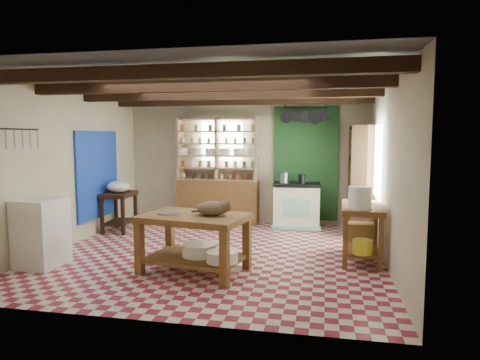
% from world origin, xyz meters
% --- Properties ---
extents(floor, '(5.00, 5.00, 0.02)m').
position_xyz_m(floor, '(0.00, 0.00, -0.01)').
color(floor, maroon).
rests_on(floor, ground).
extents(ceiling, '(5.00, 5.00, 0.02)m').
position_xyz_m(ceiling, '(0.00, 0.00, 2.60)').
color(ceiling, '#4B4C51').
rests_on(ceiling, wall_back).
extents(wall_back, '(5.00, 0.04, 2.60)m').
position_xyz_m(wall_back, '(0.00, 2.50, 1.30)').
color(wall_back, beige).
rests_on(wall_back, floor).
extents(wall_front, '(5.00, 0.04, 2.60)m').
position_xyz_m(wall_front, '(0.00, -2.50, 1.30)').
color(wall_front, beige).
rests_on(wall_front, floor).
extents(wall_left, '(0.04, 5.00, 2.60)m').
position_xyz_m(wall_left, '(-2.50, 0.00, 1.30)').
color(wall_left, beige).
rests_on(wall_left, floor).
extents(wall_right, '(0.04, 5.00, 2.60)m').
position_xyz_m(wall_right, '(2.50, 0.00, 1.30)').
color(wall_right, beige).
rests_on(wall_right, floor).
extents(ceiling_beams, '(5.00, 3.80, 0.15)m').
position_xyz_m(ceiling_beams, '(0.00, 0.00, 2.48)').
color(ceiling_beams, black).
rests_on(ceiling_beams, ceiling).
extents(blue_wall_patch, '(0.04, 1.40, 1.60)m').
position_xyz_m(blue_wall_patch, '(-2.47, 0.90, 1.10)').
color(blue_wall_patch, '#183DB9').
rests_on(blue_wall_patch, wall_left).
extents(green_wall_patch, '(1.30, 0.04, 2.30)m').
position_xyz_m(green_wall_patch, '(1.25, 2.47, 1.25)').
color(green_wall_patch, '#1D4821').
rests_on(green_wall_patch, wall_back).
extents(window_back, '(0.90, 0.02, 0.80)m').
position_xyz_m(window_back, '(-0.50, 2.48, 1.70)').
color(window_back, silver).
rests_on(window_back, wall_back).
extents(window_right, '(0.02, 1.30, 1.20)m').
position_xyz_m(window_right, '(2.48, 1.00, 1.40)').
color(window_right, silver).
rests_on(window_right, wall_right).
extents(utensil_rail, '(0.06, 0.90, 0.28)m').
position_xyz_m(utensil_rail, '(-2.44, -1.20, 1.78)').
color(utensil_rail, black).
rests_on(utensil_rail, wall_left).
extents(pot_rack, '(0.86, 0.12, 0.36)m').
position_xyz_m(pot_rack, '(1.25, 2.05, 2.18)').
color(pot_rack, black).
rests_on(pot_rack, ceiling).
extents(shelving_unit, '(1.70, 0.34, 2.20)m').
position_xyz_m(shelving_unit, '(-0.55, 2.31, 1.10)').
color(shelving_unit, tan).
rests_on(shelving_unit, floor).
extents(tall_rack, '(0.40, 0.86, 2.00)m').
position_xyz_m(tall_rack, '(2.28, 1.80, 1.00)').
color(tall_rack, black).
rests_on(tall_rack, floor).
extents(work_table, '(1.49, 1.13, 0.77)m').
position_xyz_m(work_table, '(-0.05, -0.92, 0.38)').
color(work_table, brown).
rests_on(work_table, floor).
extents(stove, '(0.93, 0.65, 0.89)m').
position_xyz_m(stove, '(1.10, 2.15, 0.44)').
color(stove, silver).
rests_on(stove, floor).
extents(prep_table, '(0.56, 0.77, 0.74)m').
position_xyz_m(prep_table, '(-2.20, 1.16, 0.37)').
color(prep_table, black).
rests_on(prep_table, floor).
extents(white_cabinet, '(0.54, 0.64, 0.94)m').
position_xyz_m(white_cabinet, '(-2.22, -1.09, 0.47)').
color(white_cabinet, white).
rests_on(white_cabinet, floor).
extents(right_counter, '(0.61, 1.16, 0.81)m').
position_xyz_m(right_counter, '(2.18, 0.06, 0.41)').
color(right_counter, brown).
rests_on(right_counter, floor).
extents(cat, '(0.43, 0.33, 0.19)m').
position_xyz_m(cat, '(0.20, -0.91, 0.86)').
color(cat, '#7D6149').
rests_on(cat, work_table).
extents(steel_tray, '(0.37, 0.37, 0.02)m').
position_xyz_m(steel_tray, '(-0.40, -0.90, 0.78)').
color(steel_tray, '#97979E').
rests_on(steel_tray, work_table).
extents(basin_large, '(0.54, 0.54, 0.16)m').
position_xyz_m(basin_large, '(0.01, -0.88, 0.28)').
color(basin_large, white).
rests_on(basin_large, work_table).
extents(basin_small, '(0.47, 0.47, 0.14)m').
position_xyz_m(basin_small, '(0.37, -1.10, 0.27)').
color(basin_small, white).
rests_on(basin_small, work_table).
extents(kettle_left, '(0.18, 0.18, 0.20)m').
position_xyz_m(kettle_left, '(0.85, 2.14, 0.99)').
color(kettle_left, '#97979E').
rests_on(kettle_left, stove).
extents(kettle_right, '(0.15, 0.15, 0.18)m').
position_xyz_m(kettle_right, '(1.20, 2.15, 0.97)').
color(kettle_right, black).
rests_on(kettle_right, stove).
extents(enamel_bowl, '(0.47, 0.47, 0.22)m').
position_xyz_m(enamel_bowl, '(-2.20, 1.16, 0.85)').
color(enamel_bowl, white).
rests_on(enamel_bowl, prep_table).
extents(white_bucket, '(0.32, 0.32, 0.31)m').
position_xyz_m(white_bucket, '(2.12, -0.29, 0.97)').
color(white_bucket, white).
rests_on(white_bucket, right_counter).
extents(wicker_basket, '(0.40, 0.33, 0.27)m').
position_xyz_m(wicker_basket, '(2.19, 0.36, 0.35)').
color(wicker_basket, '#A27F41').
rests_on(wicker_basket, right_counter).
extents(yellow_tub, '(0.28, 0.28, 0.20)m').
position_xyz_m(yellow_tub, '(2.16, -0.39, 0.31)').
color(yellow_tub, gold).
rests_on(yellow_tub, right_counter).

